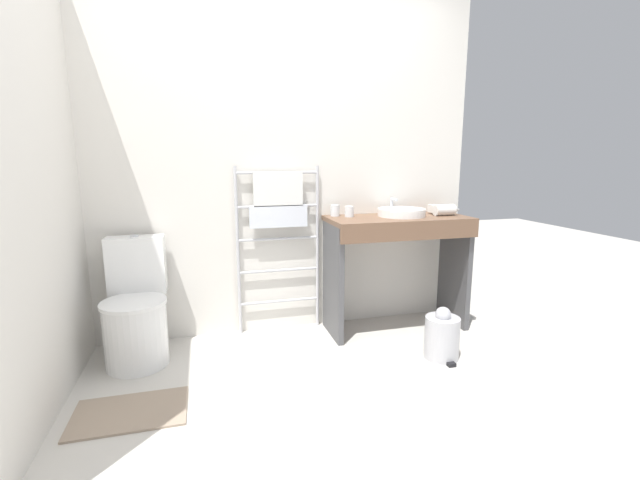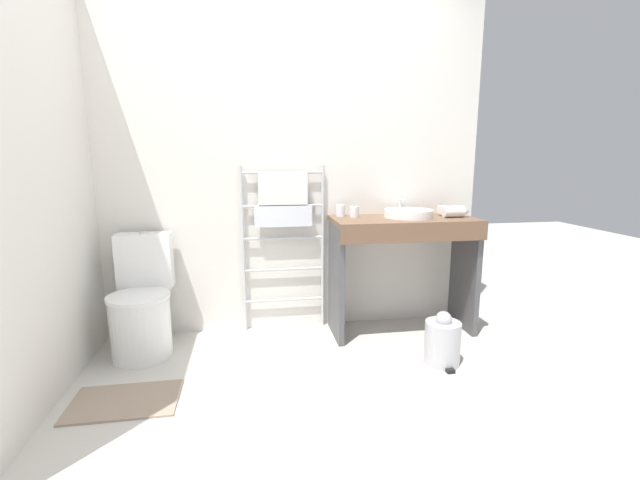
# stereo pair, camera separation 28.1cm
# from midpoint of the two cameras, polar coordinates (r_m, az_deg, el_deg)

# --- Properties ---
(ground_plane) EXTENTS (12.00, 12.00, 0.00)m
(ground_plane) POSITION_cam_midpoint_polar(r_m,az_deg,el_deg) (2.23, -1.37, -24.47)
(ground_plane) COLOR beige
(wall_back) EXTENTS (2.93, 0.12, 2.49)m
(wall_back) POSITION_cam_midpoint_polar(r_m,az_deg,el_deg) (3.22, -7.68, 9.94)
(wall_back) COLOR silver
(wall_back) RESTS_ON ground_plane
(wall_side) EXTENTS (0.12, 2.03, 2.49)m
(wall_side) POSITION_cam_midpoint_polar(r_m,az_deg,el_deg) (2.63, -37.27, 7.65)
(wall_side) COLOR silver
(wall_side) RESTS_ON ground_plane
(toilet) EXTENTS (0.39, 0.52, 0.80)m
(toilet) POSITION_cam_midpoint_polar(r_m,az_deg,el_deg) (3.05, -25.81, -8.98)
(toilet) COLOR white
(toilet) RESTS_ON ground_plane
(towel_radiator) EXTENTS (0.62, 0.06, 1.24)m
(towel_radiator) POSITION_cam_midpoint_polar(r_m,az_deg,el_deg) (3.13, -8.15, 3.27)
(towel_radiator) COLOR silver
(towel_radiator) RESTS_ON ground_plane
(vanity_counter) EXTENTS (1.04, 0.48, 0.87)m
(vanity_counter) POSITION_cam_midpoint_polar(r_m,az_deg,el_deg) (3.21, 7.87, -1.74)
(vanity_counter) COLOR brown
(vanity_counter) RESTS_ON ground_plane
(sink_basin) EXTENTS (0.35, 0.35, 0.06)m
(sink_basin) POSITION_cam_midpoint_polar(r_m,az_deg,el_deg) (3.21, 8.37, 3.70)
(sink_basin) COLOR white
(sink_basin) RESTS_ON vanity_counter
(faucet) EXTENTS (0.02, 0.10, 0.12)m
(faucet) POSITION_cam_midpoint_polar(r_m,az_deg,el_deg) (3.36, 7.28, 4.89)
(faucet) COLOR silver
(faucet) RESTS_ON vanity_counter
(cup_near_wall) EXTENTS (0.07, 0.07, 0.08)m
(cup_near_wall) POSITION_cam_midpoint_polar(r_m,az_deg,el_deg) (3.18, -0.52, 3.94)
(cup_near_wall) COLOR white
(cup_near_wall) RESTS_ON vanity_counter
(cup_near_edge) EXTENTS (0.07, 0.07, 0.08)m
(cup_near_edge) POSITION_cam_midpoint_polar(r_m,az_deg,el_deg) (3.14, 1.38, 3.81)
(cup_near_edge) COLOR white
(cup_near_edge) RESTS_ON vanity_counter
(hair_dryer) EXTENTS (0.21, 0.19, 0.08)m
(hair_dryer) POSITION_cam_midpoint_polar(r_m,az_deg,el_deg) (3.33, 13.96, 3.93)
(hair_dryer) COLOR white
(hair_dryer) RESTS_ON vanity_counter
(trash_bin) EXTENTS (0.22, 0.26, 0.35)m
(trash_bin) POSITION_cam_midpoint_polar(r_m,az_deg,el_deg) (2.92, 13.27, -12.43)
(trash_bin) COLOR #B7B7BC
(trash_bin) RESTS_ON ground_plane
(bath_mat) EXTENTS (0.56, 0.36, 0.01)m
(bath_mat) POSITION_cam_midpoint_polar(r_m,az_deg,el_deg) (2.61, -27.04, -19.87)
(bath_mat) COLOR gray
(bath_mat) RESTS_ON ground_plane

